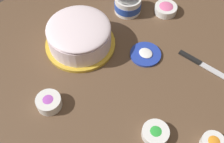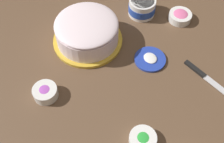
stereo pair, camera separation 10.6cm
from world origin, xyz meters
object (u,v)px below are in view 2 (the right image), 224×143
at_px(frosting_tub, 142,7).
at_px(sprinkle_bowl_green, 143,139).
at_px(frosting_tub_lid, 150,59).
at_px(sprinkle_bowl_pink, 180,16).
at_px(spreading_knife, 205,77).
at_px(frosted_cake, 87,32).
at_px(sprinkle_bowl_rainbow, 45,92).

distance_m(frosting_tub, sprinkle_bowl_green, 0.60).
relative_size(frosting_tub_lid, sprinkle_bowl_green, 1.37).
distance_m(frosting_tub, sprinkle_bowl_pink, 0.17).
bearing_deg(sprinkle_bowl_green, frosting_tub, 144.32).
xyz_separation_m(frosting_tub, spreading_knife, (0.41, -0.00, -0.03)).
xyz_separation_m(frosting_tub_lid, sprinkle_bowl_pink, (-0.11, 0.25, 0.01)).
distance_m(frosted_cake, sprinkle_bowl_green, 0.48).
bearing_deg(sprinkle_bowl_green, sprinkle_bowl_pink, 127.95).
relative_size(frosting_tub_lid, sprinkle_bowl_rainbow, 1.40).
relative_size(frosting_tub, sprinkle_bowl_green, 1.31).
height_order(frosting_tub, sprinkle_bowl_rainbow, frosting_tub).
relative_size(frosted_cake, sprinkle_bowl_pink, 2.89).
height_order(frosted_cake, sprinkle_bowl_pink, frosted_cake).
xyz_separation_m(frosted_cake, frosting_tub, (-0.01, 0.28, -0.02)).
height_order(frosted_cake, spreading_knife, frosted_cake).
height_order(frosting_tub, frosting_tub_lid, frosting_tub).
xyz_separation_m(frosted_cake, sprinkle_bowl_green, (0.47, -0.07, -0.04)).
bearing_deg(sprinkle_bowl_pink, sprinkle_bowl_rainbow, -86.90).
relative_size(frosting_tub, sprinkle_bowl_pink, 1.20).
distance_m(frosting_tub_lid, sprinkle_bowl_green, 0.34).
relative_size(frosting_tub_lid, spreading_knife, 0.53).
bearing_deg(sprinkle_bowl_pink, frosted_cake, -104.96).
bearing_deg(spreading_knife, sprinkle_bowl_pink, 157.44).
xyz_separation_m(frosting_tub_lid, sprinkle_bowl_green, (0.26, -0.22, 0.01)).
distance_m(frosting_tub_lid, sprinkle_bowl_pink, 0.27).
height_order(frosted_cake, frosting_tub_lid, frosted_cake).
relative_size(spreading_knife, sprinkle_bowl_rainbow, 2.65).
bearing_deg(frosted_cake, frosting_tub, 92.85).
height_order(frosted_cake, sprinkle_bowl_rainbow, frosted_cake).
bearing_deg(frosting_tub_lid, spreading_knife, 34.78).
relative_size(frosted_cake, frosting_tub, 2.40).
distance_m(sprinkle_bowl_pink, sprinkle_bowl_rainbow, 0.66).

